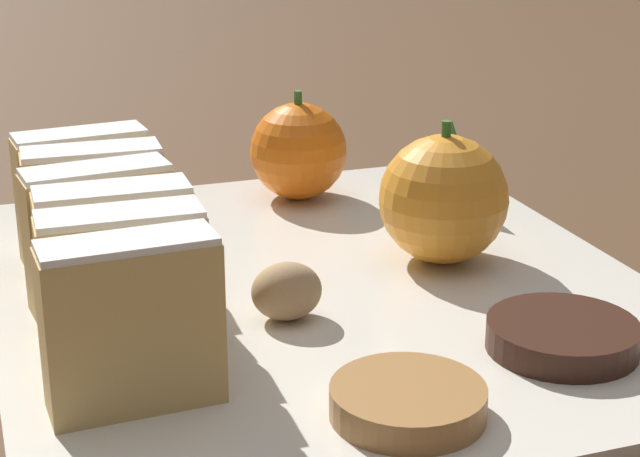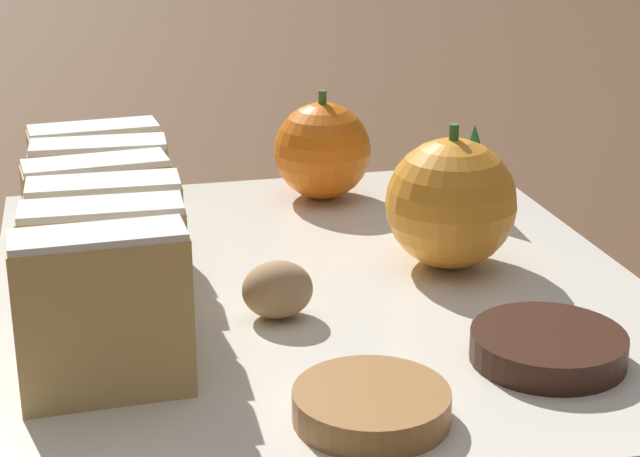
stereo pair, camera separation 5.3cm
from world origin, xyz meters
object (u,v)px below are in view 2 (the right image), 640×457
object	(u,v)px
orange_near	(451,203)
orange_far	(322,151)
chocolate_cookie	(548,347)
walnut	(278,290)

from	to	relation	value
orange_near	orange_far	world-z (taller)	orange_near
orange_far	chocolate_cookie	bearing A→B (deg)	-80.24
orange_far	chocolate_cookie	size ratio (longest dim) A/B	1.02
orange_near	walnut	size ratio (longest dim) A/B	2.28
chocolate_cookie	walnut	bearing A→B (deg)	145.62
orange_near	chocolate_cookie	bearing A→B (deg)	-88.21
chocolate_cookie	orange_far	bearing A→B (deg)	99.76
walnut	chocolate_cookie	xyz separation A→B (m)	(0.11, -0.07, -0.01)
orange_far	walnut	xyz separation A→B (m)	(-0.06, -0.17, -0.02)
orange_near	chocolate_cookie	xyz separation A→B (m)	(0.00, -0.12, -0.03)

